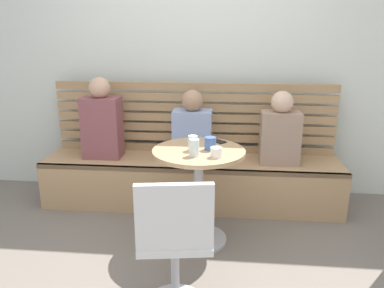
{
  "coord_description": "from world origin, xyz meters",
  "views": [
    {
      "loc": [
        0.32,
        -2.09,
        1.57
      ],
      "look_at": [
        0.06,
        0.66,
        0.75
      ],
      "focal_mm": 35.77,
      "sensor_mm": 36.0,
      "label": 1
    }
  ],
  "objects_px": {
    "white_chair": "(175,242)",
    "phone_on_table": "(217,141)",
    "cafe_table": "(199,178)",
    "cup_ceramic_white": "(216,152)",
    "booth_bench": "(191,182)",
    "cup_glass_tall": "(194,148)",
    "person_child_left": "(280,132)",
    "person_child_middle": "(192,130)",
    "person_adult": "(102,122)",
    "cup_mug_blue": "(210,144)",
    "cup_water_clear": "(193,143)"
  },
  "relations": [
    {
      "from": "person_child_left",
      "to": "person_child_middle",
      "type": "xyz_separation_m",
      "value": [
        -0.77,
        -0.01,
        -0.0
      ]
    },
    {
      "from": "cup_glass_tall",
      "to": "booth_bench",
      "type": "bearing_deg",
      "value": 97.13
    },
    {
      "from": "person_child_middle",
      "to": "person_adult",
      "type": "bearing_deg",
      "value": 177.85
    },
    {
      "from": "booth_bench",
      "to": "cup_mug_blue",
      "type": "xyz_separation_m",
      "value": [
        0.2,
        -0.64,
        0.57
      ]
    },
    {
      "from": "white_chair",
      "to": "person_child_left",
      "type": "height_order",
      "value": "person_child_left"
    },
    {
      "from": "white_chair",
      "to": "booth_bench",
      "type": "bearing_deg",
      "value": 92.09
    },
    {
      "from": "booth_bench",
      "to": "cup_ceramic_white",
      "type": "bearing_deg",
      "value": -72.66
    },
    {
      "from": "cafe_table",
      "to": "person_child_middle",
      "type": "bearing_deg",
      "value": 99.66
    },
    {
      "from": "cafe_table",
      "to": "phone_on_table",
      "type": "height_order",
      "value": "phone_on_table"
    },
    {
      "from": "booth_bench",
      "to": "person_child_left",
      "type": "height_order",
      "value": "person_child_left"
    },
    {
      "from": "person_adult",
      "to": "cup_mug_blue",
      "type": "distance_m",
      "value": 1.21
    },
    {
      "from": "cafe_table",
      "to": "cup_ceramic_white",
      "type": "relative_size",
      "value": 9.25
    },
    {
      "from": "person_child_left",
      "to": "cup_glass_tall",
      "type": "relative_size",
      "value": 5.35
    },
    {
      "from": "cafe_table",
      "to": "person_child_middle",
      "type": "relative_size",
      "value": 1.15
    },
    {
      "from": "white_chair",
      "to": "phone_on_table",
      "type": "distance_m",
      "value": 1.09
    },
    {
      "from": "person_adult",
      "to": "cafe_table",
      "type": "bearing_deg",
      "value": -34.93
    },
    {
      "from": "cafe_table",
      "to": "cup_mug_blue",
      "type": "xyz_separation_m",
      "value": [
        0.08,
        0.01,
        0.27
      ]
    },
    {
      "from": "person_child_left",
      "to": "cup_water_clear",
      "type": "bearing_deg",
      "value": -137.08
    },
    {
      "from": "phone_on_table",
      "to": "person_child_middle",
      "type": "bearing_deg",
      "value": 74.08
    },
    {
      "from": "white_chair",
      "to": "cup_glass_tall",
      "type": "xyz_separation_m",
      "value": [
        0.05,
        0.67,
        0.34
      ]
    },
    {
      "from": "cafe_table",
      "to": "cup_mug_blue",
      "type": "bearing_deg",
      "value": 5.21
    },
    {
      "from": "white_chair",
      "to": "person_child_left",
      "type": "distance_m",
      "value": 1.64
    },
    {
      "from": "cup_glass_tall",
      "to": "cup_water_clear",
      "type": "height_order",
      "value": "cup_glass_tall"
    },
    {
      "from": "cup_ceramic_white",
      "to": "booth_bench",
      "type": "bearing_deg",
      "value": 107.34
    },
    {
      "from": "person_adult",
      "to": "cup_mug_blue",
      "type": "height_order",
      "value": "person_adult"
    },
    {
      "from": "cup_mug_blue",
      "to": "cafe_table",
      "type": "bearing_deg",
      "value": -174.79
    },
    {
      "from": "cafe_table",
      "to": "person_adult",
      "type": "relative_size",
      "value": 1.0
    },
    {
      "from": "booth_bench",
      "to": "person_child_middle",
      "type": "height_order",
      "value": "person_child_middle"
    },
    {
      "from": "cup_mug_blue",
      "to": "cup_water_clear",
      "type": "height_order",
      "value": "cup_water_clear"
    },
    {
      "from": "booth_bench",
      "to": "white_chair",
      "type": "bearing_deg",
      "value": -87.91
    },
    {
      "from": "person_child_left",
      "to": "cup_mug_blue",
      "type": "bearing_deg",
      "value": -132.69
    },
    {
      "from": "white_chair",
      "to": "cup_water_clear",
      "type": "height_order",
      "value": "same"
    },
    {
      "from": "person_adult",
      "to": "cup_mug_blue",
      "type": "xyz_separation_m",
      "value": [
        1.02,
        -0.65,
        0.02
      ]
    },
    {
      "from": "booth_bench",
      "to": "cup_glass_tall",
      "type": "height_order",
      "value": "cup_glass_tall"
    },
    {
      "from": "cup_glass_tall",
      "to": "cup_water_clear",
      "type": "distance_m",
      "value": 0.13
    },
    {
      "from": "cup_mug_blue",
      "to": "phone_on_table",
      "type": "relative_size",
      "value": 0.68
    },
    {
      "from": "cup_mug_blue",
      "to": "phone_on_table",
      "type": "xyz_separation_m",
      "value": [
        0.05,
        0.22,
        -0.04
      ]
    },
    {
      "from": "cafe_table",
      "to": "white_chair",
      "type": "relative_size",
      "value": 0.87
    },
    {
      "from": "white_chair",
      "to": "cup_glass_tall",
      "type": "height_order",
      "value": "cup_glass_tall"
    },
    {
      "from": "cup_ceramic_white",
      "to": "cup_mug_blue",
      "type": "bearing_deg",
      "value": 106.42
    },
    {
      "from": "person_child_middle",
      "to": "cup_mug_blue",
      "type": "bearing_deg",
      "value": -72.92
    },
    {
      "from": "person_child_middle",
      "to": "phone_on_table",
      "type": "height_order",
      "value": "person_child_middle"
    },
    {
      "from": "cafe_table",
      "to": "cup_ceramic_white",
      "type": "xyz_separation_m",
      "value": [
        0.13,
        -0.16,
        0.26
      ]
    },
    {
      "from": "person_child_middle",
      "to": "cup_water_clear",
      "type": "bearing_deg",
      "value": -84.21
    },
    {
      "from": "booth_bench",
      "to": "person_adult",
      "type": "height_order",
      "value": "person_adult"
    },
    {
      "from": "person_adult",
      "to": "cup_water_clear",
      "type": "bearing_deg",
      "value": -36.92
    },
    {
      "from": "white_chair",
      "to": "person_child_middle",
      "type": "height_order",
      "value": "person_child_middle"
    },
    {
      "from": "cafe_table",
      "to": "person_adult",
      "type": "distance_m",
      "value": 1.17
    },
    {
      "from": "phone_on_table",
      "to": "cup_ceramic_white",
      "type": "bearing_deg",
      "value": -135.98
    },
    {
      "from": "cup_mug_blue",
      "to": "cup_glass_tall",
      "type": "relative_size",
      "value": 0.79
    }
  ]
}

